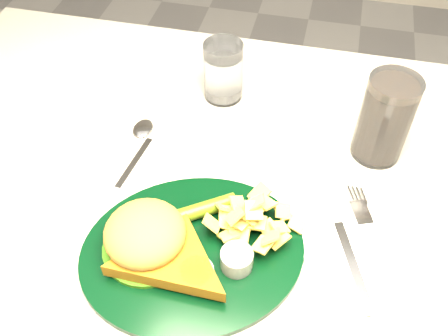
# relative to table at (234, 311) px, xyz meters

# --- Properties ---
(table) EXTENTS (1.20, 0.80, 0.75)m
(table) POSITION_rel_table_xyz_m (0.00, 0.00, 0.00)
(table) COLOR #A29D93
(table) RESTS_ON ground
(dinner_plate) EXTENTS (0.37, 0.35, 0.07)m
(dinner_plate) POSITION_rel_table_xyz_m (-0.04, -0.11, 0.41)
(dinner_plate) COLOR black
(dinner_plate) RESTS_ON table
(water_glass) EXTENTS (0.09, 0.09, 0.11)m
(water_glass) POSITION_rel_table_xyz_m (-0.07, 0.22, 0.43)
(water_glass) COLOR white
(water_glass) RESTS_ON table
(cola_glass) EXTENTS (0.09, 0.09, 0.14)m
(cola_glass) POSITION_rel_table_xyz_m (0.19, 0.13, 0.45)
(cola_glass) COLOR black
(cola_glass) RESTS_ON table
(fork_napkin) EXTENTS (0.19, 0.22, 0.01)m
(fork_napkin) POSITION_rel_table_xyz_m (0.17, -0.08, 0.38)
(fork_napkin) COLOR white
(fork_napkin) RESTS_ON table
(spoon) EXTENTS (0.06, 0.15, 0.01)m
(spoon) POSITION_rel_table_xyz_m (-0.17, 0.03, 0.38)
(spoon) COLOR silver
(spoon) RESTS_ON table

